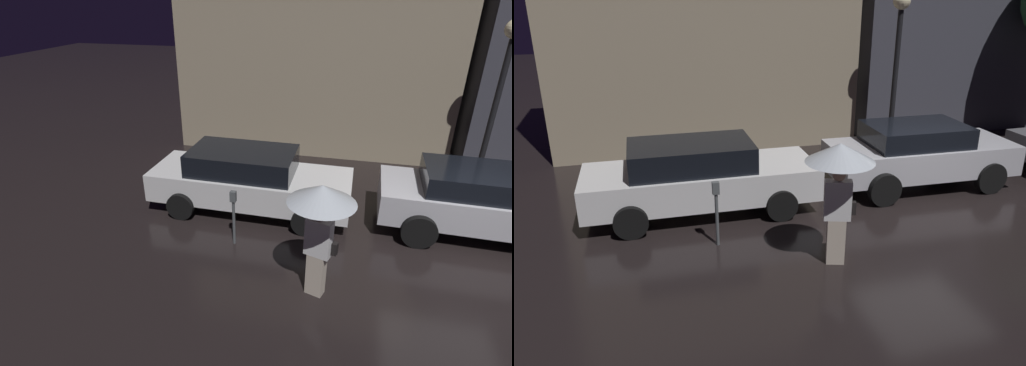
{
  "view_description": "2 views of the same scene",
  "coord_description": "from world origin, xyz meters",
  "views": [
    {
      "loc": [
        -2.4,
        -6.92,
        4.77
      ],
      "look_at": [
        -4.15,
        0.21,
        1.23
      ],
      "focal_mm": 28.0,
      "sensor_mm": 36.0,
      "label": 1
    },
    {
      "loc": [
        -5.72,
        -8.15,
        4.34
      ],
      "look_at": [
        -3.48,
        -0.01,
        1.0
      ],
      "focal_mm": 35.0,
      "sensor_mm": 36.0,
      "label": 2
    }
  ],
  "objects": [
    {
      "name": "street_lamp_near",
      "position": [
        0.95,
        3.69,
        3.02
      ],
      "size": [
        0.44,
        0.44,
        4.23
      ],
      "color": "black",
      "rests_on": "ground"
    },
    {
      "name": "ground_plane",
      "position": [
        0.0,
        0.0,
        0.0
      ],
      "size": [
        60.0,
        60.0,
        0.0
      ],
      "primitive_type": "plane",
      "color": "black"
    },
    {
      "name": "parked_car_silver",
      "position": [
        0.45,
        1.41,
        0.79
      ],
      "size": [
        4.26,
        1.92,
        1.47
      ],
      "rotation": [
        0.0,
        0.0,
        -0.03
      ],
      "color": "#B7B7BF",
      "rests_on": "ground"
    },
    {
      "name": "building_facade_left",
      "position": [
        -3.7,
        6.5,
        3.73
      ],
      "size": [
        8.39,
        3.0,
        7.46
      ],
      "color": "gray",
      "rests_on": "ground"
    },
    {
      "name": "parking_meter",
      "position": [
        -4.51,
        -0.24,
        0.75
      ],
      "size": [
        0.12,
        0.1,
        1.21
      ],
      "color": "#4C5154",
      "rests_on": "ground"
    },
    {
      "name": "pedestrian_with_umbrella",
      "position": [
        -2.71,
        -1.35,
        1.68
      ],
      "size": [
        1.11,
        1.11,
        2.09
      ],
      "rotation": [
        0.0,
        0.0,
        2.83
      ],
      "color": "beige",
      "rests_on": "ground"
    },
    {
      "name": "parked_car_white",
      "position": [
        -4.6,
        1.29,
        0.77
      ],
      "size": [
        4.67,
        1.9,
        1.48
      ],
      "rotation": [
        0.0,
        0.0,
        -0.01
      ],
      "color": "silver",
      "rests_on": "ground"
    }
  ]
}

